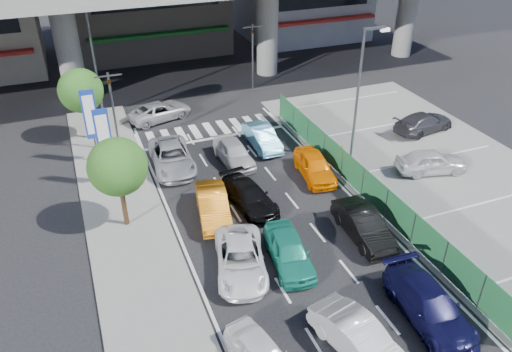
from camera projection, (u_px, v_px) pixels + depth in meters
name	position (u px, v px, depth m)	size (l,w,h in m)	color
ground	(288.00, 240.00, 23.95)	(120.00, 120.00, 0.00)	black
parking_lot	(446.00, 176.00, 28.95)	(12.00, 28.00, 0.06)	slate
sidewalk_left	(127.00, 224.00, 24.93)	(4.00, 30.00, 0.12)	slate
fence_run	(373.00, 192.00, 25.93)	(0.16, 22.00, 1.80)	#206034
traffic_light_left	(111.00, 93.00, 29.52)	(1.60, 1.24, 5.20)	#595B60
traffic_light_right	(253.00, 41.00, 38.72)	(1.60, 1.24, 5.20)	#595B60
street_lamp_right	(361.00, 84.00, 28.47)	(1.65, 0.22, 8.00)	#595B60
street_lamp_left	(95.00, 51.00, 33.82)	(1.65, 0.22, 8.00)	#595B60
signboard_near	(104.00, 138.00, 26.48)	(0.80, 0.14, 4.70)	#595B60
signboard_far	(91.00, 117.00, 28.74)	(0.80, 0.14, 4.70)	#595B60
tree_near	(118.00, 167.00, 23.20)	(2.80, 2.80, 4.80)	#382314
tree_far	(81.00, 91.00, 31.29)	(2.80, 2.80, 4.80)	#382314
hatch_white_back_mid	(359.00, 339.00, 18.02)	(1.46, 4.19, 1.38)	silver
minivan_navy_back	(429.00, 305.00, 19.42)	(1.93, 4.76, 1.38)	black
sedan_white_mid_left	(241.00, 259.00, 21.82)	(2.11, 4.57, 1.27)	white
taxi_teal_mid	(289.00, 251.00, 22.21)	(1.63, 4.05, 1.38)	#1C8A72
hatch_black_mid_right	(363.00, 225.00, 23.83)	(1.46, 4.19, 1.38)	black
taxi_orange_left	(213.00, 206.00, 25.23)	(1.46, 4.19, 1.38)	#C86F13
sedan_black_mid	(249.00, 196.00, 26.10)	(1.72, 4.24, 1.23)	black
taxi_orange_right	(315.00, 166.00, 28.64)	(1.63, 4.05, 1.38)	orange
wagon_silver_front_left	(172.00, 157.00, 29.52)	(2.29, 4.97, 1.38)	#9EA0A6
sedan_white_front_mid	(234.00, 152.00, 30.02)	(1.63, 4.05, 1.38)	silver
kei_truck_front_right	(262.00, 137.00, 31.82)	(1.39, 3.98, 1.31)	#60B0D5
crossing_wagon_silver	(160.00, 111.00, 35.37)	(2.09, 4.53, 1.26)	#A2A4AA
parked_sedan_white	(431.00, 161.00, 28.96)	(1.63, 4.04, 1.38)	silver
parked_sedan_dgrey	(424.00, 122.00, 33.58)	(1.82, 4.47, 1.30)	#2E2D32
traffic_cone	(342.00, 150.00, 30.90)	(0.36, 0.36, 0.71)	#EF470D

